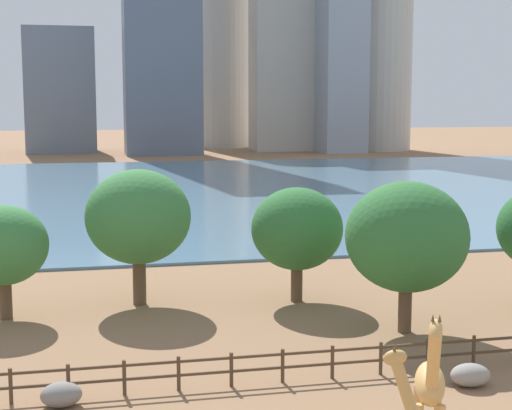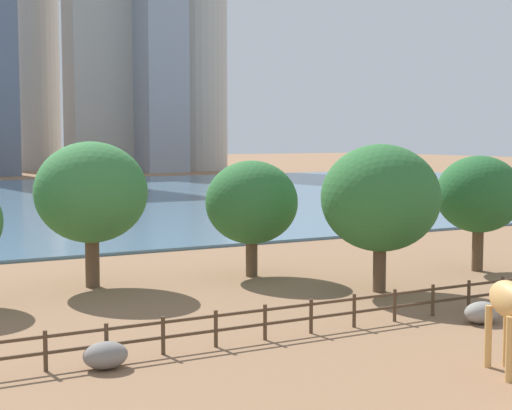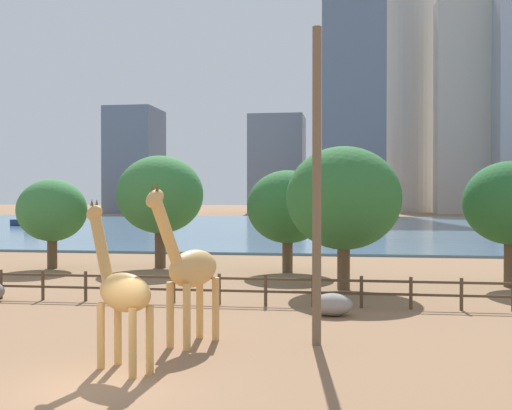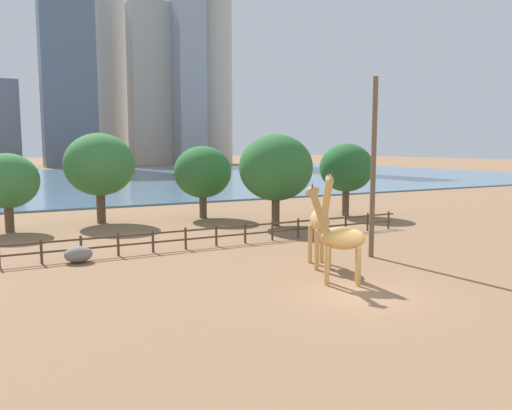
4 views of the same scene
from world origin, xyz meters
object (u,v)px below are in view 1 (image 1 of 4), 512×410
object	(u,v)px
giraffe_tall	(430,386)
boulder_by_pole	(61,395)
tree_center_broad	(3,246)
tree_left_small	(407,237)
tree_right_small	(138,217)
tree_left_large	(297,229)
boulder_near_fence	(470,375)

from	to	relation	value
giraffe_tall	boulder_by_pole	size ratio (longest dim) A/B	3.44
tree_center_broad	tree_left_small	bearing A→B (deg)	-19.23
tree_right_small	giraffe_tall	bearing A→B (deg)	-70.86
boulder_by_pole	tree_right_small	world-z (taller)	tree_right_small
tree_center_broad	tree_right_small	xyz separation A→B (m)	(6.59, 1.35, 0.99)
giraffe_tall	tree_left_large	xyz separation A→B (m)	(1.22, 18.93, 1.54)
tree_left_large	tree_left_small	bearing A→B (deg)	-62.61
boulder_by_pole	tree_left_large	xyz separation A→B (m)	(11.88, 12.23, 3.46)
boulder_near_fence	tree_right_small	size ratio (longest dim) A/B	0.22
tree_left_small	tree_right_small	world-z (taller)	tree_right_small
tree_left_large	tree_left_small	xyz separation A→B (m)	(3.36, -6.49, 0.56)
boulder_by_pole	tree_center_broad	distance (m)	12.82
boulder_by_pole	tree_left_small	xyz separation A→B (m)	(15.25, 5.74, 4.02)
tree_left_large	boulder_by_pole	bearing A→B (deg)	-134.17
boulder_near_fence	tree_left_large	world-z (taller)	tree_left_large
boulder_near_fence	boulder_by_pole	world-z (taller)	boulder_by_pole
tree_center_broad	tree_left_small	distance (m)	19.24
tree_left_large	boulder_near_fence	bearing A→B (deg)	-77.48
boulder_by_pole	giraffe_tall	bearing A→B (deg)	-32.13
tree_left_large	tree_center_broad	world-z (taller)	tree_left_large
tree_center_broad	giraffe_tall	bearing A→B (deg)	-54.13
boulder_near_fence	tree_right_small	xyz separation A→B (m)	(-11.19, 14.68, 4.19)
giraffe_tall	tree_left_small	xyz separation A→B (m)	(4.58, 12.44, 2.10)
boulder_near_fence	tree_right_small	world-z (taller)	tree_right_small
giraffe_tall	tree_left_small	distance (m)	13.42
boulder_near_fence	tree_center_broad	size ratio (longest dim) A/B	0.27
boulder_by_pole	tree_left_small	size ratio (longest dim) A/B	0.21
boulder_near_fence	boulder_by_pole	bearing A→B (deg)	175.14
giraffe_tall	tree_right_small	distance (m)	21.42
boulder_near_fence	tree_left_small	world-z (taller)	tree_left_small
tree_left_large	tree_right_small	world-z (taller)	tree_right_small
giraffe_tall	boulder_by_pole	distance (m)	12.74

